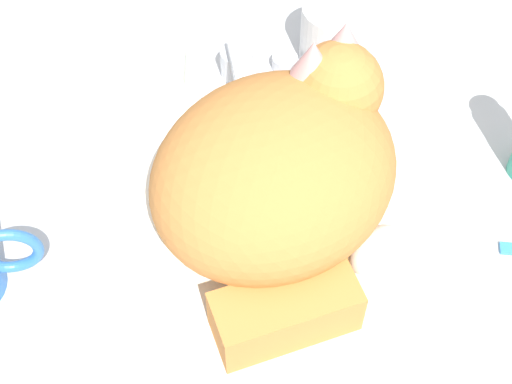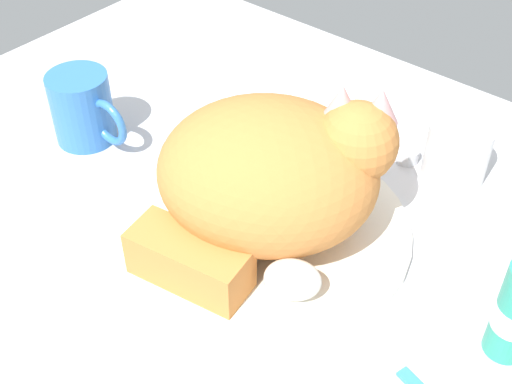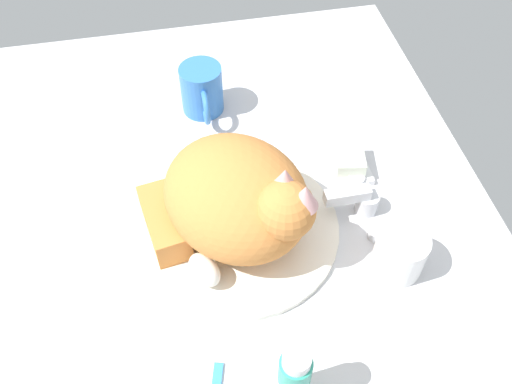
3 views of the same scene
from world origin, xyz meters
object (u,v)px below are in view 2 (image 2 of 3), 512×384
faucet (367,133)px  soap_bar (313,103)px  coffee_mug (84,109)px  cat (273,175)px  rinse_cup (457,152)px

faucet → soap_bar: (-8.94, 0.81, 0.22)cm
faucet → coffee_mug: bearing=-143.4°
faucet → cat: (0.70, -19.65, 6.18)cm
cat → coffee_mug: (-29.02, -1.38, -3.92)cm
coffee_mug → soap_bar: coffee_mug is taller
coffee_mug → soap_bar: 29.27cm
cat → rinse_cup: (10.30, 21.57, -4.89)cm
cat → soap_bar: cat is taller
rinse_cup → cat: bearing=-115.5°
faucet → rinse_cup: bearing=9.9°
faucet → soap_bar: size_ratio=2.07×
faucet → rinse_cup: rinse_cup is taller
cat → soap_bar: (-9.64, 20.45, -5.96)cm
faucet → rinse_cup: (11.00, 1.93, 1.29)cm
faucet → rinse_cup: size_ratio=1.82×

